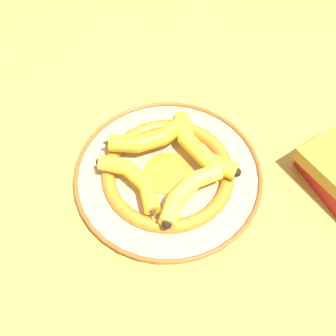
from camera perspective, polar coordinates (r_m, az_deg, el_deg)
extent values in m
plane|color=gold|center=(0.82, -2.58, -1.23)|extent=(2.80, 2.80, 0.00)
cylinder|color=tan|center=(0.81, 0.00, -1.06)|extent=(0.38, 0.38, 0.02)
torus|color=orange|center=(0.80, 0.00, -0.59)|extent=(0.27, 0.27, 0.03)
cylinder|color=orange|center=(0.80, 0.00, -0.73)|extent=(0.10, 0.10, 0.00)
torus|color=#995B28|center=(0.80, 0.00, -0.69)|extent=(0.39, 0.39, 0.01)
cylinder|color=yellow|center=(0.74, -2.69, -4.36)|extent=(0.06, 0.05, 0.03)
cylinder|color=yellow|center=(0.76, -4.56, -1.24)|extent=(0.06, 0.04, 0.03)
cylinder|color=yellow|center=(0.78, -7.91, 0.43)|extent=(0.06, 0.06, 0.03)
sphere|color=yellow|center=(0.75, -3.12, -2.53)|extent=(0.03, 0.03, 0.03)
sphere|color=yellow|center=(0.78, -5.95, 0.02)|extent=(0.03, 0.03, 0.03)
cone|color=#472D19|center=(0.72, -2.24, -6.26)|extent=(0.04, 0.03, 0.02)
sphere|color=black|center=(0.79, -9.83, 0.84)|extent=(0.02, 0.02, 0.02)
cylinder|color=gold|center=(0.81, -6.50, 3.53)|extent=(0.06, 0.07, 0.04)
cylinder|color=gold|center=(0.81, -2.57, 4.00)|extent=(0.05, 0.07, 0.04)
cylinder|color=gold|center=(0.83, 0.79, 5.60)|extent=(0.04, 0.06, 0.04)
sphere|color=gold|center=(0.80, -4.50, 3.44)|extent=(0.04, 0.04, 0.04)
sphere|color=gold|center=(0.81, -0.67, 4.54)|extent=(0.04, 0.04, 0.04)
cone|color=#472D19|center=(0.81, -8.48, 3.60)|extent=(0.04, 0.04, 0.03)
sphere|color=black|center=(0.84, 2.21, 6.63)|extent=(0.02, 0.02, 0.02)
cylinder|color=yellow|center=(0.83, 2.30, 5.85)|extent=(0.07, 0.06, 0.03)
cylinder|color=yellow|center=(0.80, 4.17, 2.68)|extent=(0.07, 0.04, 0.03)
cylinder|color=yellow|center=(0.78, 7.75, 0.28)|extent=(0.07, 0.06, 0.03)
sphere|color=yellow|center=(0.81, 2.76, 4.14)|extent=(0.03, 0.03, 0.03)
sphere|color=yellow|center=(0.78, 5.63, 1.16)|extent=(0.03, 0.03, 0.03)
cone|color=#472D19|center=(0.85, 1.86, 7.49)|extent=(0.04, 0.04, 0.03)
sphere|color=black|center=(0.78, 9.89, -0.61)|extent=(0.02, 0.02, 0.02)
cylinder|color=yellow|center=(0.76, 5.64, -1.12)|extent=(0.05, 0.06, 0.03)
cylinder|color=yellow|center=(0.74, 2.50, -3.13)|extent=(0.04, 0.06, 0.03)
cylinder|color=yellow|center=(0.72, 0.50, -6.27)|extent=(0.06, 0.06, 0.03)
sphere|color=yellow|center=(0.76, 3.83, -1.82)|extent=(0.03, 0.03, 0.03)
sphere|color=yellow|center=(0.73, 1.13, -4.49)|extent=(0.03, 0.03, 0.03)
cone|color=#472D19|center=(0.77, 7.41, -0.43)|extent=(0.03, 0.04, 0.03)
sphere|color=black|center=(0.71, -0.15, -8.11)|extent=(0.02, 0.02, 0.02)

